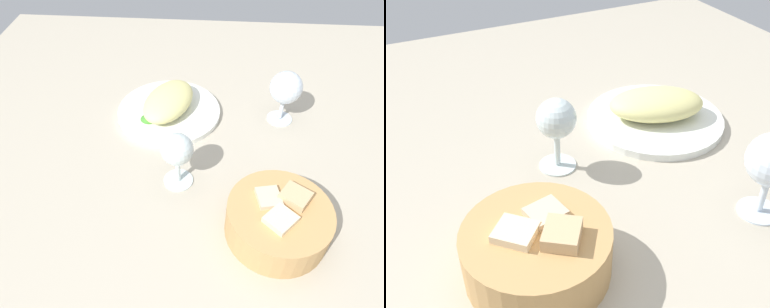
# 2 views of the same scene
# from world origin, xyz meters

# --- Properties ---
(ground_plane) EXTENTS (1.40, 1.40, 0.02)m
(ground_plane) POSITION_xyz_m (0.00, 0.00, -0.01)
(ground_plane) COLOR #B4AA95
(plate) EXTENTS (0.26, 0.26, 0.01)m
(plate) POSITION_xyz_m (-0.16, -0.08, 0.01)
(plate) COLOR white
(plate) RESTS_ON ground_plane
(omelette) EXTENTS (0.20, 0.16, 0.05)m
(omelette) POSITION_xyz_m (-0.16, -0.08, 0.04)
(omelette) COLOR #E2D988
(omelette) RESTS_ON plate
(lettuce_garnish) EXTENTS (0.04, 0.04, 0.01)m
(lettuce_garnish) POSITION_xyz_m (-0.12, -0.13, 0.02)
(lettuce_garnish) COLOR #428B30
(lettuce_garnish) RESTS_ON plate
(bread_basket) EXTENTS (0.19, 0.19, 0.09)m
(bread_basket) POSITION_xyz_m (0.17, 0.15, 0.04)
(bread_basket) COLOR tan
(bread_basket) RESTS_ON ground_plane
(wine_glass_near) EXTENTS (0.06, 0.06, 0.12)m
(wine_glass_near) POSITION_xyz_m (0.06, -0.04, 0.08)
(wine_glass_near) COLOR silver
(wine_glass_near) RESTS_ON ground_plane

